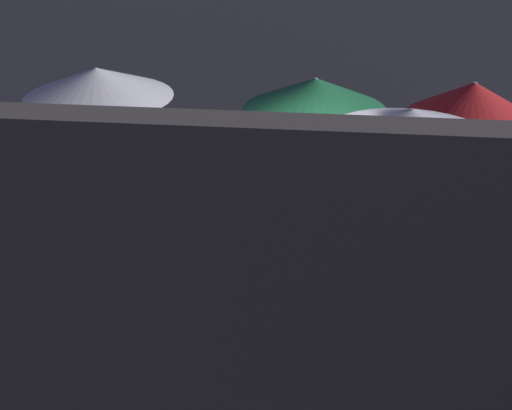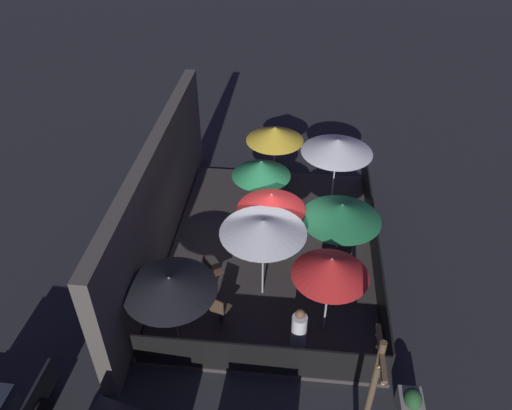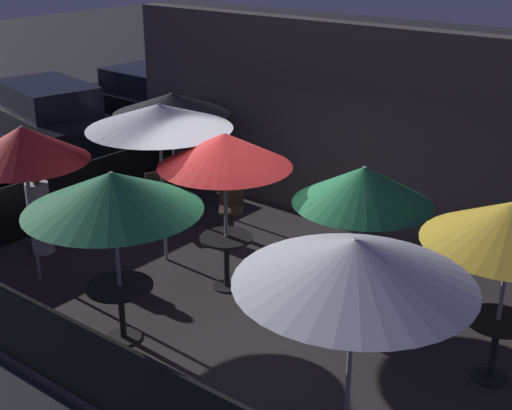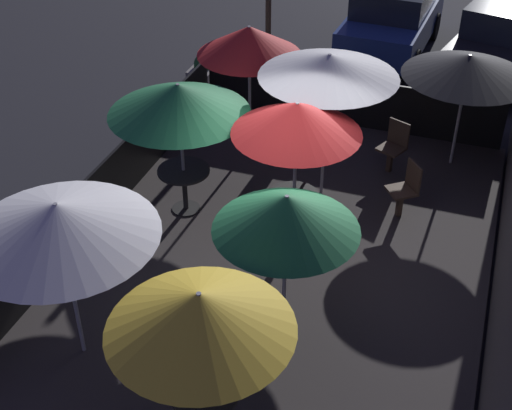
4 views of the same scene
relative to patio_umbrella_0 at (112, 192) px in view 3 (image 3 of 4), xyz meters
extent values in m
plane|color=#26262B|center=(0.50, 1.79, -2.07)|extent=(60.00, 60.00, 0.00)
cube|color=#383333|center=(0.50, 1.79, -2.01)|extent=(8.25, 5.85, 0.12)
cube|color=#4C4742|center=(0.50, 4.95, -0.33)|extent=(9.85, 0.36, 3.48)
cube|color=black|center=(0.50, -1.09, -1.48)|extent=(8.05, 0.05, 0.95)
cube|color=black|center=(-3.58, 1.79, -1.48)|extent=(0.05, 5.65, 0.95)
cylinder|color=#B2B2B7|center=(0.00, 0.00, -0.86)|extent=(0.05, 0.05, 2.19)
cone|color=#1E6B3D|center=(0.00, 0.00, 0.00)|extent=(2.10, 2.10, 0.47)
cylinder|color=#B2B2B7|center=(3.92, 1.99, -0.87)|extent=(0.05, 0.05, 2.17)
cone|color=gold|center=(3.92, 1.99, -0.02)|extent=(1.87, 1.87, 0.47)
cylinder|color=#B2B2B7|center=(0.15, 1.82, -0.82)|extent=(0.05, 0.05, 2.27)
cone|color=red|center=(0.15, 1.82, 0.08)|extent=(1.82, 1.82, 0.46)
cylinder|color=#B2B2B7|center=(2.01, 2.25, -0.92)|extent=(0.05, 0.05, 2.07)
cone|color=#1E6B3D|center=(2.01, 2.25, -0.12)|extent=(1.75, 1.75, 0.48)
cylinder|color=#B2B2B7|center=(-1.16, 1.92, -0.73)|extent=(0.05, 0.05, 2.44)
cone|color=silver|center=(-1.16, 1.92, 0.31)|extent=(2.11, 2.11, 0.36)
cylinder|color=#B2B2B7|center=(3.20, 0.02, -0.83)|extent=(0.05, 0.05, 2.24)
cone|color=silver|center=(3.20, 0.02, 0.07)|extent=(2.22, 2.22, 0.44)
cylinder|color=#B2B2B7|center=(-2.15, 0.32, -0.80)|extent=(0.05, 0.05, 2.30)
cone|color=red|center=(-2.15, 0.32, 0.10)|extent=(1.77, 1.77, 0.50)
cylinder|color=#B2B2B7|center=(-2.81, 3.83, -0.94)|extent=(0.05, 0.05, 2.02)
cone|color=black|center=(-2.81, 3.83, -0.11)|extent=(2.12, 2.12, 0.37)
cylinder|color=black|center=(0.00, 0.00, -1.94)|extent=(0.45, 0.45, 0.02)
cylinder|color=black|center=(0.00, 0.00, -1.60)|extent=(0.08, 0.08, 0.70)
cylinder|color=black|center=(0.00, 0.00, -1.23)|extent=(0.81, 0.81, 0.04)
cylinder|color=black|center=(3.92, 1.99, -1.94)|extent=(0.39, 0.39, 0.02)
cylinder|color=black|center=(3.92, 1.99, -1.58)|extent=(0.08, 0.08, 0.74)
cylinder|color=black|center=(3.92, 1.99, -1.19)|extent=(0.72, 0.72, 0.04)
cylinder|color=black|center=(0.15, 1.82, -1.94)|extent=(0.41, 0.41, 0.02)
cylinder|color=black|center=(0.15, 1.82, -1.58)|extent=(0.08, 0.08, 0.74)
cylinder|color=black|center=(0.15, 1.82, -1.19)|extent=(0.74, 0.74, 0.04)
cube|color=#4C3828|center=(-2.18, 2.85, -1.74)|extent=(0.11, 0.11, 0.42)
cube|color=#4C3828|center=(-2.18, 2.85, -1.51)|extent=(0.53, 0.53, 0.04)
cube|color=#4C3828|center=(-2.35, 2.92, -1.27)|extent=(0.19, 0.38, 0.44)
cube|color=#4C3828|center=(-0.95, 3.23, -1.73)|extent=(0.11, 0.11, 0.44)
cube|color=#4C3828|center=(-0.95, 3.23, -1.49)|extent=(0.56, 0.56, 0.04)
cube|color=#4C3828|center=(-1.06, 3.37, -1.25)|extent=(0.33, 0.27, 0.44)
cylinder|color=silver|center=(-2.88, 0.93, -1.38)|extent=(0.38, 0.38, 1.15)
sphere|color=brown|center=(-2.88, 0.93, -0.69)|extent=(0.23, 0.23, 0.23)
cylinder|color=black|center=(-6.33, 2.60, -1.75)|extent=(0.65, 0.21, 0.64)
cube|color=black|center=(-7.35, 4.46, -1.40)|extent=(4.64, 2.63, 0.70)
cube|color=#1E232D|center=(-7.35, 4.46, -0.75)|extent=(2.69, 2.06, 0.60)
cylinder|color=black|center=(-5.85, 4.94, -1.75)|extent=(0.66, 0.32, 0.64)
cylinder|color=black|center=(-6.21, 3.37, -1.75)|extent=(0.66, 0.32, 0.64)
cylinder|color=black|center=(-8.49, 5.55, -1.75)|extent=(0.66, 0.32, 0.64)
cube|color=black|center=(-6.53, 7.06, -1.40)|extent=(4.59, 1.87, 0.70)
cube|color=#1E232D|center=(-6.53, 7.06, -0.75)|extent=(2.55, 1.66, 0.60)
cylinder|color=black|center=(-5.10, 7.81, -1.75)|extent=(0.65, 0.20, 0.64)
cylinder|color=black|center=(-5.16, 6.20, -1.75)|extent=(0.65, 0.20, 0.64)
cylinder|color=black|center=(-7.91, 7.92, -1.75)|extent=(0.65, 0.20, 0.64)
cylinder|color=black|center=(-7.97, 6.30, -1.75)|extent=(0.65, 0.20, 0.64)
camera|label=1|loc=(-0.21, 9.85, 3.23)|focal=50.00mm
camera|label=2|loc=(-10.22, 1.17, 7.89)|focal=35.00mm
camera|label=3|loc=(6.02, -5.00, 2.87)|focal=50.00mm
camera|label=4|loc=(8.37, 4.10, 4.69)|focal=50.00mm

